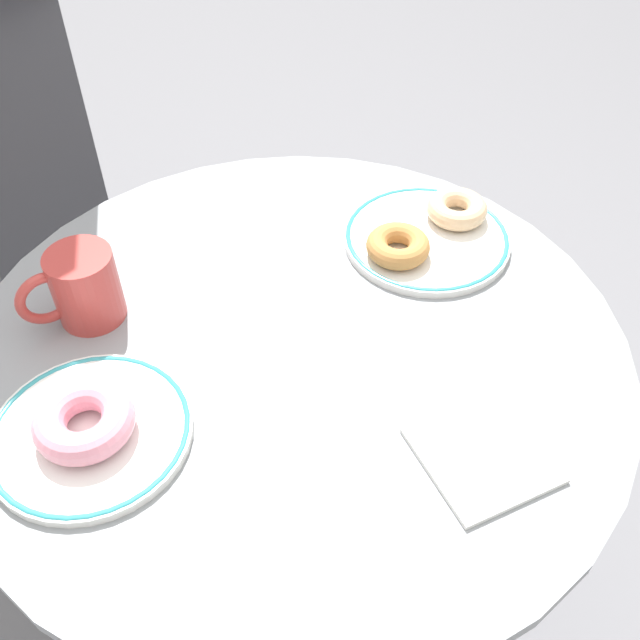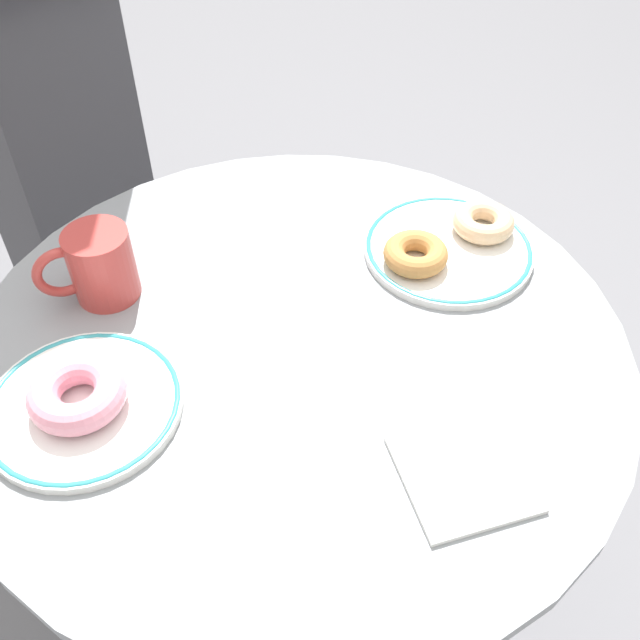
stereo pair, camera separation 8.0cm
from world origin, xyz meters
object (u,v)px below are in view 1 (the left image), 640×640
Objects in this scene: donut_glazed at (457,209)px; coffee_mug at (82,288)px; plate_right at (427,238)px; plate_left at (91,433)px; cafe_table at (299,463)px; donut_old_fashioned at (398,246)px; donut_pink_frosted at (84,421)px; paper_napkin at (483,455)px.

coffee_mug is at bearing 166.98° from donut_glazed.
plate_right is 0.44m from coffee_mug.
donut_glazed is at bearing 5.92° from plate_left.
donut_old_fashioned reaches higher than cafe_table.
donut_pink_frosted is 0.55m from donut_glazed.
donut_glazed is at bearing -13.02° from coffee_mug.
plate_left is 1.69× the size of paper_napkin.
donut_old_fashioned is at bearing 5.37° from donut_pink_frosted.
plate_right is at bearing 5.74° from donut_pink_frosted.
donut_pink_frosted is (-0.00, -0.00, 0.02)m from plate_left.
coffee_mug is (-0.25, 0.41, 0.04)m from paper_napkin.
paper_napkin is at bearing -73.23° from cafe_table.
donut_glazed reaches higher than plate_left.
donut_glazed is 0.11m from donut_old_fashioned.
cafe_table is 0.35m from plate_left.
donut_glazed is 0.66× the size of paper_napkin.
donut_old_fashioned is at bearing -171.79° from donut_glazed.
plate_left is 0.02m from donut_pink_frosted.
donut_old_fashioned is (0.43, 0.04, -0.00)m from donut_pink_frosted.
donut_pink_frosted is 0.40m from paper_napkin.
coffee_mug is (0.07, 0.17, 0.04)m from plate_left.
cafe_table is 9.49× the size of donut_glazed.
plate_right is 0.06m from donut_old_fashioned.
cafe_table is 0.33m from donut_old_fashioned.
plate_right reaches higher than cafe_table.
coffee_mug reaches higher than paper_napkin.
donut_glazed is 0.68× the size of coffee_mug.
coffee_mug is at bearing 160.80° from donut_old_fashioned.
donut_pink_frosted reaches higher than plate_right.
paper_napkin is 0.48m from coffee_mug.
paper_napkin reaches higher than cafe_table.
paper_napkin is at bearing -58.72° from coffee_mug.
donut_old_fashioned is (-0.11, -0.02, 0.00)m from donut_glazed.
plate_left is at bearing 142.27° from paper_napkin.
plate_left is at bearing 178.63° from cafe_table.
donut_old_fashioned reaches higher than plate_right.
donut_pink_frosted is at bearing -174.26° from plate_right.
plate_left is 2.56× the size of donut_old_fashioned.
plate_right is 2.70× the size of donut_old_fashioned.
paper_napkin is (-0.11, -0.28, -0.02)m from donut_old_fashioned.
paper_napkin is 1.03× the size of coffee_mug.
donut_glazed is at bearing 11.70° from cafe_table.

